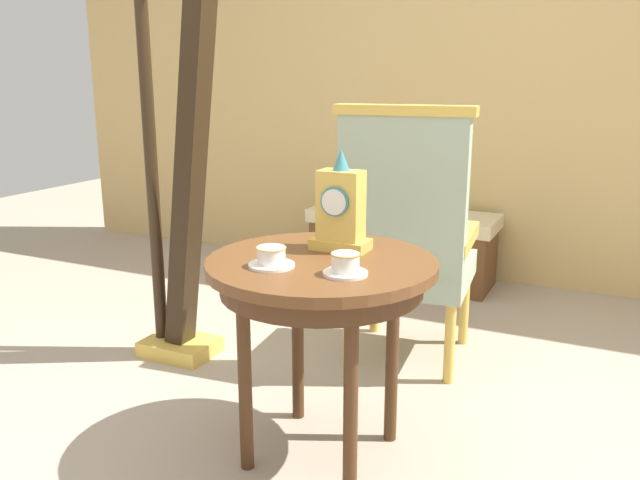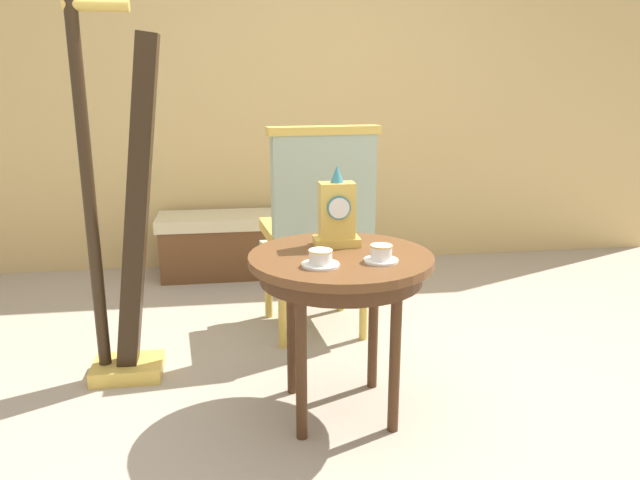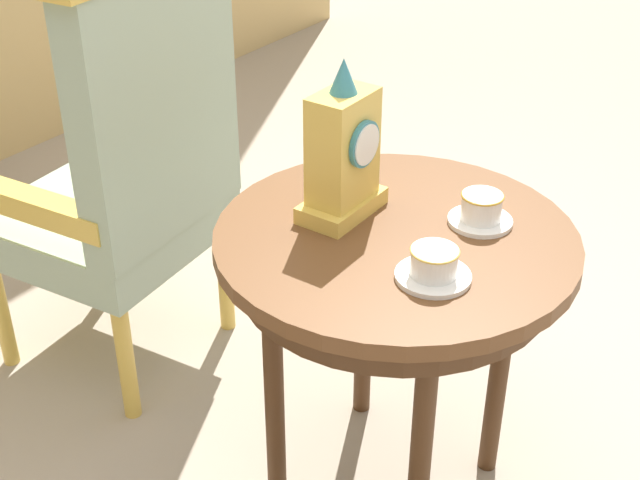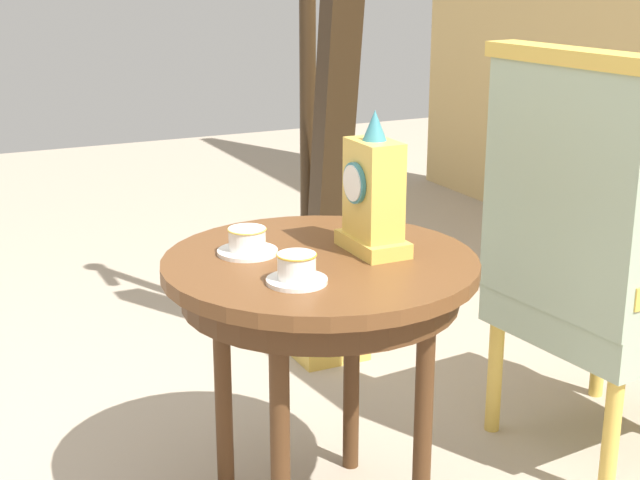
# 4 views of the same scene
# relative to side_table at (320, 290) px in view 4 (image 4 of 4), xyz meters

# --- Properties ---
(side_table) EXTENTS (0.74, 0.74, 0.69)m
(side_table) POSITION_rel_side_table_xyz_m (0.00, 0.00, 0.00)
(side_table) COLOR brown
(side_table) RESTS_ON ground
(teacup_left) EXTENTS (0.14, 0.14, 0.06)m
(teacup_left) POSITION_rel_side_table_xyz_m (-0.10, -0.14, 0.11)
(teacup_left) COLOR white
(teacup_left) RESTS_ON side_table
(teacup_right) EXTENTS (0.13, 0.13, 0.07)m
(teacup_right) POSITION_rel_side_table_xyz_m (0.13, -0.12, 0.11)
(teacup_right) COLOR white
(teacup_right) RESTS_ON side_table
(mantel_clock) EXTENTS (0.19, 0.11, 0.34)m
(mantel_clock) POSITION_rel_side_table_xyz_m (0.01, 0.14, 0.21)
(mantel_clock) COLOR gold
(mantel_clock) RESTS_ON side_table
(armchair) EXTENTS (0.59, 0.58, 1.14)m
(armchair) POSITION_rel_side_table_xyz_m (0.02, 0.80, -0.02)
(armchair) COLOR #9EB299
(armchair) RESTS_ON ground
(harp) EXTENTS (0.40, 0.24, 1.77)m
(harp) POSITION_rel_side_table_xyz_m (-0.90, 0.45, 0.10)
(harp) COLOR gold
(harp) RESTS_ON ground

